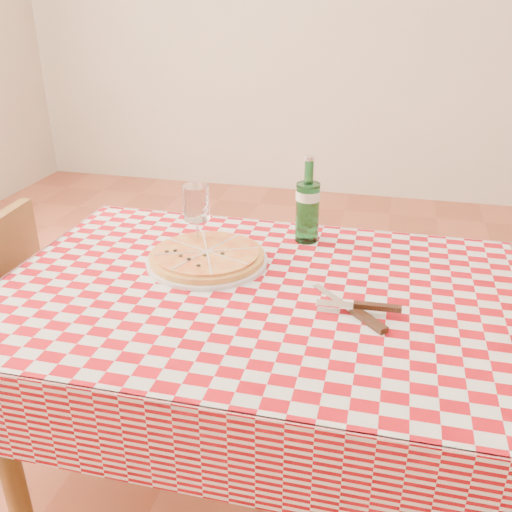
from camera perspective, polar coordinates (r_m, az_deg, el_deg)
The scene contains 6 objects.
dining_table at distance 1.46m, azimuth 0.20°, elevation -6.71°, with size 1.20×0.80×0.75m.
tablecloth at distance 1.41m, azimuth 0.21°, elevation -3.45°, with size 1.30×0.90×0.01m, color #A00913.
pizza_plate at distance 1.54m, azimuth -4.93°, elevation 0.05°, with size 0.33×0.33×0.04m, color #B8803D, non-canonical shape.
water_bottle at distance 1.64m, azimuth 5.21°, elevation 5.65°, with size 0.07×0.07×0.25m, color #186227, non-canonical shape.
wine_glass at distance 1.60m, azimuth -5.93°, elevation 3.83°, with size 0.07×0.07×0.19m, color white, non-canonical shape.
cutlery at distance 1.32m, azimuth 9.70°, elevation -5.02°, with size 0.27×0.23×0.03m, color silver, non-canonical shape.
Camera 1 is at (0.29, -1.20, 1.43)m, focal length 40.00 mm.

